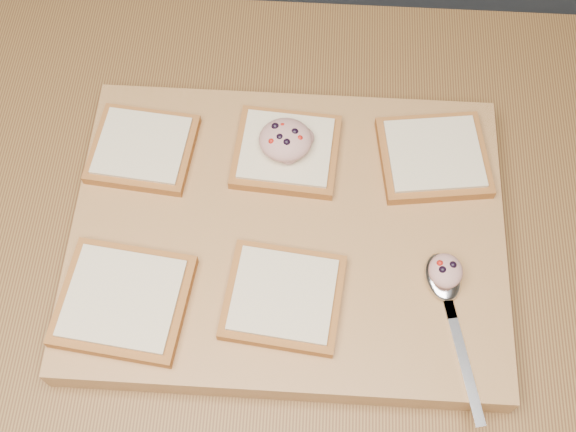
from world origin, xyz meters
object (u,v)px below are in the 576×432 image
tuna_salad_dollop (285,140)px  spoon (446,289)px  bread_far_center (286,151)px  cutting_board (288,235)px

tuna_salad_dollop → spoon: 0.23m
tuna_salad_dollop → spoon: tuna_salad_dollop is taller
bread_far_center → tuna_salad_dollop: 0.02m
cutting_board → bread_far_center: size_ratio=3.81×
cutting_board → tuna_salad_dollop: 0.10m
cutting_board → tuna_salad_dollop: size_ratio=7.89×
bread_far_center → spoon: bearing=-41.8°
bread_far_center → spoon: size_ratio=0.68×
bread_far_center → spoon: bread_far_center is taller
cutting_board → spoon: 0.17m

